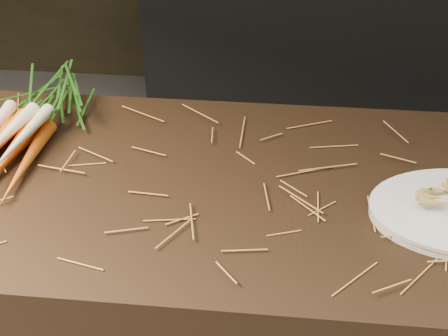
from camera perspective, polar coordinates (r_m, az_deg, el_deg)
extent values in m
cube|color=black|center=(1.53, 1.40, -14.95)|extent=(2.40, 0.70, 0.90)
cube|color=black|center=(3.11, 9.84, 12.20)|extent=(1.80, 0.60, 0.80)
cone|color=#C13E00|center=(1.34, -21.25, 0.79)|extent=(0.07, 0.30, 0.04)
cone|color=#C13E00|center=(1.32, -19.42, 0.58)|extent=(0.04, 0.30, 0.04)
cone|color=#C13E00|center=(1.30, -20.86, 1.52)|extent=(0.05, 0.30, 0.04)
cone|color=beige|center=(1.31, -21.59, 2.84)|extent=(0.06, 0.28, 0.04)
cone|color=beige|center=(1.30, -19.90, 2.82)|extent=(0.05, 0.28, 0.05)
ellipsoid|color=#1F5614|center=(1.51, -17.03, 7.47)|extent=(0.20, 0.27, 0.10)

